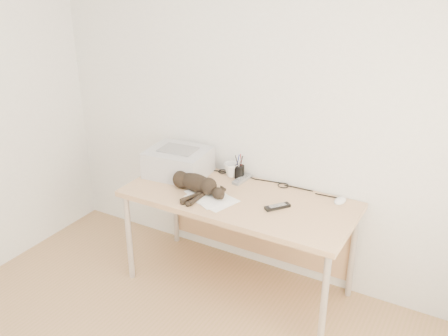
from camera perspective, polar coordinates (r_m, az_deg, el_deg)
The scene contains 11 objects.
wall_back at distance 3.52m, azimuth 4.53°, elevation 7.16°, with size 3.50×3.50×0.00m, color white.
desk at distance 3.56m, azimuth 2.28°, elevation -4.70°, with size 1.60×0.70×0.74m.
printer at distance 3.75m, azimuth -5.22°, elevation 0.69°, with size 0.47×0.41×0.21m.
papers at distance 3.42m, azimuth -1.52°, elevation -3.38°, with size 0.42×0.36×0.01m.
cat at distance 3.50m, azimuth -3.49°, elevation -1.75°, with size 0.59×0.31×0.14m.
mug at distance 3.72m, azimuth 0.88°, elevation -0.21°, with size 0.11×0.11×0.10m, color white.
pen_cup at distance 3.69m, azimuth 1.77°, elevation -0.41°, with size 0.07×0.07×0.19m.
remote_grey at distance 3.66m, azimuth 2.12°, elevation -1.29°, with size 0.05×0.20×0.02m, color gray.
remote_black at distance 3.30m, azimuth 6.13°, elevation -4.43°, with size 0.05×0.18×0.02m, color black.
mouse at distance 3.45m, azimuth 13.15°, elevation -3.47°, with size 0.07×0.12×0.04m, color white.
cable_tangle at distance 3.68m, azimuth 3.92°, elevation -1.34°, with size 1.36×0.09×0.01m, color black, non-canonical shape.
Camera 1 is at (1.42, -1.31, 2.30)m, focal length 40.00 mm.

